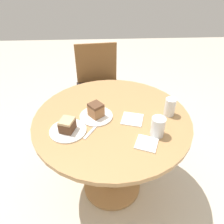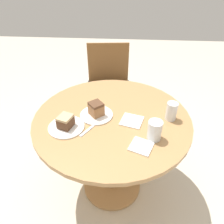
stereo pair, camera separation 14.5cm
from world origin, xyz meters
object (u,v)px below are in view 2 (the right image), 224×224
at_px(plate_far, 66,127).
at_px(cake_slice_far, 66,121).
at_px(chair, 109,85).
at_px(glass_water, 171,112).
at_px(plate_near, 96,115).
at_px(cake_slice_near, 96,109).
at_px(glass_lemonade, 155,131).

height_order(plate_far, cake_slice_far, cake_slice_far).
bearing_deg(chair, cake_slice_far, -105.16).
height_order(cake_slice_far, glass_water, glass_water).
bearing_deg(plate_near, cake_slice_far, -141.32).
xyz_separation_m(cake_slice_near, glass_lemonade, (0.37, -0.20, -0.00)).
bearing_deg(cake_slice_far, glass_water, 11.76).
bearing_deg(cake_slice_near, plate_near, 90.00).
distance_m(cake_slice_near, glass_lemonade, 0.42).
height_order(plate_far, glass_lemonade, glass_lemonade).
relative_size(plate_far, glass_lemonade, 1.84).
height_order(glass_lemonade, glass_water, same).
bearing_deg(chair, glass_lemonade, -77.06).
relative_size(plate_near, cake_slice_near, 1.89).
bearing_deg(plate_far, plate_near, 38.68).
bearing_deg(glass_lemonade, plate_far, 173.80).
height_order(chair, cake_slice_near, chair).
relative_size(plate_near, glass_lemonade, 1.79).
distance_m(cake_slice_near, cake_slice_far, 0.22).
bearing_deg(cake_slice_near, cake_slice_far, -141.32).
xyz_separation_m(cake_slice_near, glass_water, (0.49, 0.00, -0.00)).
xyz_separation_m(plate_near, glass_lemonade, (0.37, -0.20, 0.05)).
height_order(plate_near, glass_lemonade, glass_lemonade).
relative_size(cake_slice_far, glass_water, 0.90).
xyz_separation_m(plate_near, cake_slice_far, (-0.17, -0.14, 0.04)).
bearing_deg(cake_slice_near, plate_far, -141.32).
xyz_separation_m(plate_far, glass_water, (0.67, 0.14, 0.05)).
xyz_separation_m(plate_near, glass_water, (0.49, 0.00, 0.05)).
relative_size(chair, plate_far, 3.99).
bearing_deg(plate_far, cake_slice_near, 38.68).
relative_size(chair, glass_water, 7.33).
distance_m(cake_slice_far, glass_water, 0.68).
xyz_separation_m(chair, glass_water, (0.49, -0.90, 0.32)).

